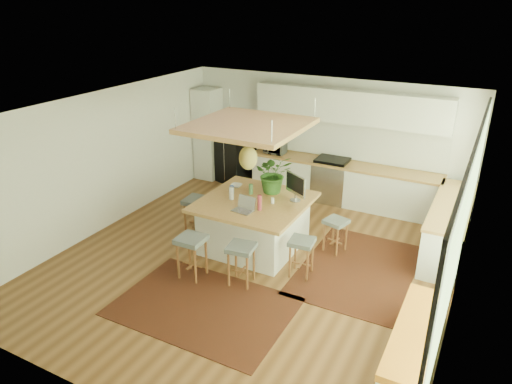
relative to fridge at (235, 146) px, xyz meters
The scene contains 36 objects.
floor 3.94m from the fridge, 55.55° to the right, with size 7.00×7.00×0.00m, color brown.
ceiling 4.22m from the fridge, 55.55° to the right, with size 7.00×7.00×0.00m, color white.
wall_back 2.23m from the fridge, ahead, with size 6.50×6.50×0.00m, color white.
wall_front 7.01m from the fridge, 71.97° to the right, with size 6.50×6.50×0.00m, color white.
wall_left 3.37m from the fridge, 108.94° to the right, with size 7.00×7.00×0.00m, color white.
wall_right 6.28m from the fridge, 30.24° to the right, with size 7.00×7.00×0.00m, color white.
window_wall 6.26m from the fridge, 30.38° to the right, with size 0.10×6.20×2.60m, color black, non-canonical shape.
pantry 0.81m from the fridge, behind, with size 0.55×0.60×2.25m, color silver.
back_counter_base 2.76m from the fridge, ahead, with size 4.20×0.60×0.88m, color silver.
back_counter_top 2.72m from the fridge, ahead, with size 4.24×0.64×0.05m, color #A27239.
backsplash 2.77m from the fridge, ahead, with size 4.20×0.02×0.80m, color white.
upper_cabinets 2.98m from the fridge, ahead, with size 4.20×0.34×0.70m, color silver.
range 2.50m from the fridge, ahead, with size 0.76×0.62×1.00m, color #A5A5AA, non-canonical shape.
right_counter_base 5.25m from the fridge, 12.80° to the right, with size 0.60×2.50×0.88m, color silver.
right_counter_top 5.23m from the fridge, 12.80° to the right, with size 0.64×2.54×0.05m, color #A27239.
window_bench 6.75m from the fridge, 40.42° to the right, with size 0.52×2.00×0.50m, color silver, non-canonical shape.
ceiling_panel 3.52m from the fridge, 55.91° to the right, with size 1.86×1.86×0.80m, color #A27239, non-canonical shape.
rug_near 5.20m from the fridge, 65.52° to the right, with size 2.60×1.80×0.01m, color black.
rug_right 4.73m from the fridge, 33.43° to the right, with size 1.80×2.60×0.01m, color black.
fridge is the anchor object (origin of this frame).
island 3.32m from the fridge, 53.96° to the right, with size 1.85×1.85×0.93m, color #A27239, non-canonical shape.
stool_near_left 4.34m from the fridge, 69.55° to the right, with size 0.43×0.43×0.73m, color #4F5658, non-canonical shape.
stool_near_right 4.52m from the fridge, 58.86° to the right, with size 0.41×0.41×0.70m, color #4F5658, non-canonical shape.
stool_right_front 4.44m from the fridge, 45.77° to the right, with size 0.39×0.39×0.66m, color #4F5658, non-canonical shape.
stool_right_back 3.98m from the fridge, 32.81° to the right, with size 0.37×0.37×0.63m, color #4F5658, non-canonical shape.
stool_left_side 2.90m from the fridge, 74.95° to the right, with size 0.45×0.45×0.76m, color #4F5658, non-canonical shape.
laptop 3.73m from the fridge, 58.00° to the right, with size 0.35×0.37×0.26m, color #A5A5AA, non-canonical shape.
monitor 3.49m from the fridge, 42.03° to the right, with size 0.55×0.20×0.51m, color #A5A5AA, non-canonical shape.
microwave 1.10m from the fridge, ahead, with size 0.49×0.27×0.33m, color #A5A5AA.
island_plant 3.00m from the fridge, 46.16° to the right, with size 0.67×0.74×0.58m, color #1E4C19.
island_bowl 2.62m from the fridge, 59.42° to the right, with size 0.21×0.21×0.05m, color white.
island_bottle_0 2.92m from the fridge, 61.57° to the right, with size 0.07×0.07×0.19m, color #2C54B0.
island_bottle_1 3.21m from the fridge, 61.34° to the right, with size 0.07×0.07×0.19m, color silver.
island_bottle_2 3.68m from the fridge, 53.56° to the right, with size 0.07×0.07×0.19m, color #963241.
island_bottle_3 3.47m from the fridge, 48.80° to the right, with size 0.07×0.07×0.19m, color white.
island_bottle_4 2.97m from the fridge, 54.25° to the right, with size 0.07×0.07×0.19m, color #4A7A49.
Camera 1 is at (3.38, -6.34, 4.36)m, focal length 33.18 mm.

